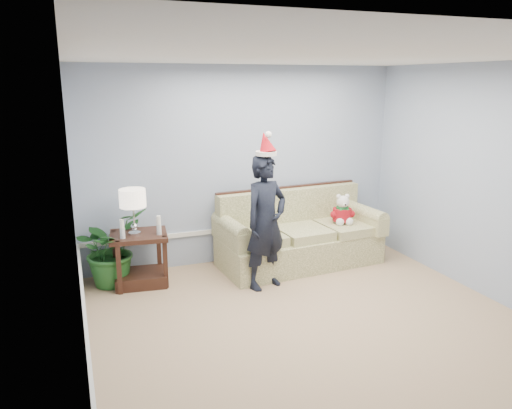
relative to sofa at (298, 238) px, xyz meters
The scene contains 10 objects.
room_shell 2.36m from the sofa, 107.41° to the right, with size 4.54×5.04×2.74m.
wainscot_trim 2.02m from the sofa, 154.51° to the right, with size 4.49×4.99×0.06m.
sofa is the anchor object (origin of this frame).
side_table 2.17m from the sofa, behind, with size 0.75×0.65×0.66m.
table_lamp 2.33m from the sofa, behind, with size 0.32×0.32×0.57m.
candle_pair 2.19m from the sofa, behind, with size 0.49×0.06×0.24m.
houseplant 2.51m from the sofa, behind, with size 0.84×0.73×0.94m, color #225D23.
man 1.05m from the sofa, 140.10° to the right, with size 0.60×0.39×1.65m, color black.
santa_hat 1.69m from the sofa, 140.77° to the right, with size 0.33×0.36×0.30m.
teddy_bear 0.72m from the sofa, 10.09° to the right, with size 0.31×0.32×0.43m.
Camera 1 is at (-2.25, -3.94, 2.49)m, focal length 35.00 mm.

